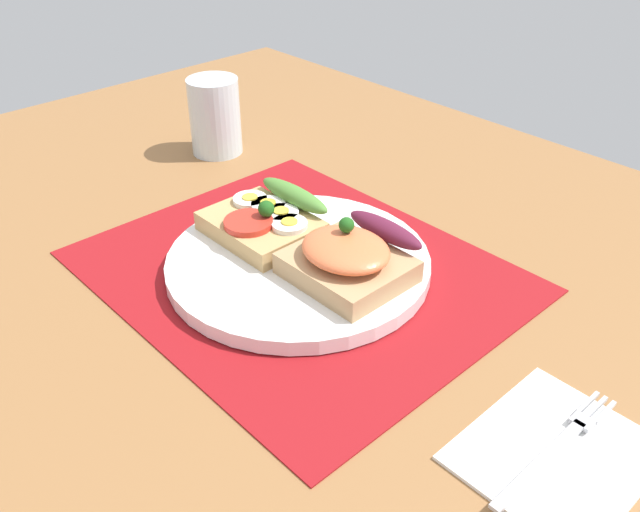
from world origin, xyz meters
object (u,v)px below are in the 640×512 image
object	(u,v)px
sandwich_salmon	(351,257)
plate	(298,263)
sandwich_egg_tomato	(265,220)
drinking_glass	(215,116)
napkin	(557,452)
fork	(559,445)

from	to	relation	value
sandwich_salmon	plate	bearing A→B (deg)	-165.86
sandwich_egg_tomato	drinking_glass	world-z (taller)	drinking_glass
napkin	sandwich_salmon	bearing A→B (deg)	172.05
plate	napkin	size ratio (longest dim) A/B	1.93
napkin	drinking_glass	distance (cm)	57.83
napkin	drinking_glass	bearing A→B (deg)	167.47
sandwich_egg_tomato	drinking_glass	xyz separation A→B (cm)	(-22.35, 10.13, 1.59)
plate	fork	world-z (taller)	plate
plate	sandwich_salmon	xyz separation A→B (cm)	(5.49, 1.38, 2.69)
plate	drinking_glass	xyz separation A→B (cm)	(-27.79, 10.68, 3.77)
sandwich_salmon	fork	size ratio (longest dim) A/B	0.74
napkin	drinking_glass	xyz separation A→B (cm)	(-56.29, 12.51, 4.48)
sandwich_egg_tomato	sandwich_salmon	distance (cm)	10.97
drinking_glass	plate	bearing A→B (deg)	-21.02
plate	fork	distance (cm)	28.47
plate	drinking_glass	world-z (taller)	drinking_glass
sandwich_egg_tomato	fork	world-z (taller)	sandwich_egg_tomato
sandwich_egg_tomato	drinking_glass	distance (cm)	24.59
drinking_glass	napkin	bearing A→B (deg)	-12.53
sandwich_salmon	napkin	bearing A→B (deg)	-7.95
plate	sandwich_salmon	distance (cm)	6.26
plate	napkin	distance (cm)	28.57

